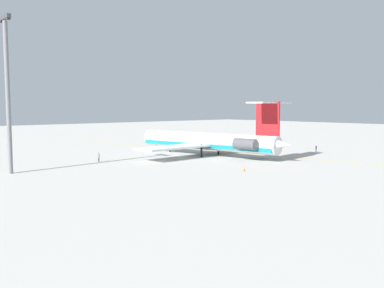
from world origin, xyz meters
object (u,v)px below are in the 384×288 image
object	(u,v)px
safety_cone_nose	(244,170)
light_mast	(8,88)
ground_crew_portside	(316,147)
ground_crew_near_tail	(215,141)
ground_crew_near_nose	(99,156)
main_jetliner	(210,141)

from	to	relation	value
safety_cone_nose	light_mast	bearing A→B (deg)	51.66
safety_cone_nose	light_mast	world-z (taller)	light_mast
light_mast	safety_cone_nose	bearing A→B (deg)	-128.34
ground_crew_portside	light_mast	distance (m)	66.05
ground_crew_near_tail	safety_cone_nose	distance (m)	45.10
ground_crew_near_nose	ground_crew_near_tail	world-z (taller)	ground_crew_near_tail
main_jetliner	safety_cone_nose	size ratio (longest dim) A/B	71.30
ground_crew_portside	light_mast	bearing A→B (deg)	79.80
safety_cone_nose	ground_crew_near_tail	bearing A→B (deg)	-38.82
ground_crew_portside	safety_cone_nose	size ratio (longest dim) A/B	3.02
ground_crew_near_tail	ground_crew_portside	bearing A→B (deg)	-1.63
ground_crew_near_nose	main_jetliner	bearing A→B (deg)	115.50
light_mast	ground_crew_near_nose	bearing A→B (deg)	-79.61
ground_crew_near_tail	safety_cone_nose	bearing A→B (deg)	-52.62
safety_cone_nose	main_jetliner	bearing A→B (deg)	-29.45
ground_crew_near_nose	safety_cone_nose	bearing A→B (deg)	67.21
ground_crew_near_nose	light_mast	world-z (taller)	light_mast
ground_crew_near_tail	ground_crew_portside	xyz separation A→B (m)	(-27.23, -5.87, -0.04)
main_jetliner	safety_cone_nose	xyz separation A→B (m)	(-19.06, 10.76, -2.84)
ground_crew_near_nose	ground_crew_near_tail	xyz separation A→B (m)	(9.05, -40.13, 0.01)
ground_crew_near_nose	ground_crew_portside	size ratio (longest dim) A/B	1.03
ground_crew_portside	ground_crew_near_nose	bearing A→B (deg)	71.63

